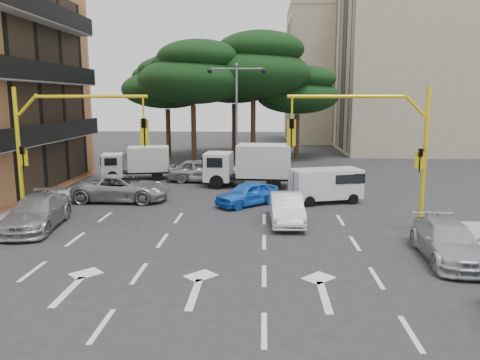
# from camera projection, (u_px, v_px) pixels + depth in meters

# --- Properties ---
(ground) EXTENTS (120.00, 120.00, 0.00)m
(ground) POSITION_uv_depth(u_px,v_px,m) (213.00, 241.00, 18.30)
(ground) COLOR #28282B
(ground) RESTS_ON ground
(median_strip) EXTENTS (1.40, 6.00, 0.15)m
(median_strip) POSITION_uv_depth(u_px,v_px,m) (237.00, 174.00, 34.02)
(median_strip) COLOR gray
(median_strip) RESTS_ON ground
(apartment_beige_near) EXTENTS (20.20, 12.15, 18.70)m
(apartment_beige_near) POSITION_uv_depth(u_px,v_px,m) (443.00, 59.00, 47.15)
(apartment_beige_near) COLOR tan
(apartment_beige_near) RESTS_ON ground
(apartment_beige_far) EXTENTS (16.20, 12.15, 16.70)m
(apartment_beige_far) POSITION_uv_depth(u_px,v_px,m) (351.00, 75.00, 59.47)
(apartment_beige_far) COLOR tan
(apartment_beige_far) RESTS_ON ground
(pine_left_near) EXTENTS (9.15, 9.15, 10.23)m
(pine_left_near) POSITION_uv_depth(u_px,v_px,m) (193.00, 73.00, 38.77)
(pine_left_near) COLOR #382616
(pine_left_near) RESTS_ON ground
(pine_center) EXTENTS (9.98, 9.98, 11.16)m
(pine_center) POSITION_uv_depth(u_px,v_px,m) (254.00, 65.00, 40.37)
(pine_center) COLOR #382616
(pine_center) RESTS_ON ground
(pine_left_far) EXTENTS (8.32, 8.32, 9.30)m
(pine_left_far) POSITION_uv_depth(u_px,v_px,m) (168.00, 83.00, 42.97)
(pine_left_far) COLOR #382616
(pine_left_far) RESTS_ON ground
(pine_right) EXTENTS (7.49, 7.49, 8.37)m
(pine_right) POSITION_uv_depth(u_px,v_px,m) (298.00, 90.00, 42.49)
(pine_right) COLOR #382616
(pine_right) RESTS_ON ground
(pine_back) EXTENTS (9.15, 9.15, 10.23)m
(pine_back) POSITION_uv_depth(u_px,v_px,m) (235.00, 76.00, 45.50)
(pine_back) COLOR #382616
(pine_back) RESTS_ON ground
(signal_mast_right) EXTENTS (5.79, 0.37, 6.00)m
(signal_mast_right) POSITION_uv_depth(u_px,v_px,m) (382.00, 139.00, 19.24)
(signal_mast_right) COLOR yellow
(signal_mast_right) RESTS_ON ground
(signal_mast_left) EXTENTS (5.79, 0.37, 6.00)m
(signal_mast_left) POSITION_uv_depth(u_px,v_px,m) (58.00, 137.00, 19.92)
(signal_mast_left) COLOR yellow
(signal_mast_left) RESTS_ON ground
(street_lamp_center) EXTENTS (4.16, 0.36, 7.77)m
(street_lamp_center) POSITION_uv_depth(u_px,v_px,m) (237.00, 99.00, 33.09)
(street_lamp_center) COLOR slate
(street_lamp_center) RESTS_ON median_strip
(car_white_hatch) EXTENTS (1.51, 4.03, 1.32)m
(car_white_hatch) POSITION_uv_depth(u_px,v_px,m) (287.00, 209.00, 20.88)
(car_white_hatch) COLOR silver
(car_white_hatch) RESTS_ON ground
(car_blue_compact) EXTENTS (3.64, 3.49, 1.23)m
(car_blue_compact) POSITION_uv_depth(u_px,v_px,m) (248.00, 194.00, 24.38)
(car_blue_compact) COLOR blue
(car_blue_compact) RESTS_ON ground
(car_silver_wagon) EXTENTS (2.51, 4.99, 1.39)m
(car_silver_wagon) POSITION_uv_depth(u_px,v_px,m) (37.00, 213.00, 20.03)
(car_silver_wagon) COLOR #919498
(car_silver_wagon) RESTS_ON ground
(car_silver_cross_a) EXTENTS (5.18, 2.47, 1.43)m
(car_silver_cross_a) POSITION_uv_depth(u_px,v_px,m) (121.00, 188.00, 25.35)
(car_silver_cross_a) COLOR #9A9CA1
(car_silver_cross_a) RESTS_ON ground
(car_silver_cross_b) EXTENTS (4.65, 2.22, 1.54)m
(car_silver_cross_b) POSITION_uv_depth(u_px,v_px,m) (202.00, 171.00, 31.06)
(car_silver_cross_b) COLOR #A0A4A8
(car_silver_cross_b) RESTS_ON ground
(car_silver_parked) EXTENTS (2.05, 4.53, 1.29)m
(car_silver_parked) POSITION_uv_depth(u_px,v_px,m) (448.00, 242.00, 16.14)
(car_silver_parked) COLOR #AEB2B7
(car_silver_parked) RESTS_ON ground
(van_white) EXTENTS (4.00, 2.65, 1.84)m
(van_white) POSITION_uv_depth(u_px,v_px,m) (326.00, 185.00, 25.00)
(van_white) COLOR silver
(van_white) RESTS_ON ground
(box_truck_a) EXTENTS (4.86, 2.86, 2.24)m
(box_truck_a) POSITION_uv_depth(u_px,v_px,m) (137.00, 163.00, 32.11)
(box_truck_a) COLOR silver
(box_truck_a) RESTS_ON ground
(box_truck_b) EXTENTS (5.61, 2.68, 2.69)m
(box_truck_b) POSITION_uv_depth(u_px,v_px,m) (248.00, 166.00, 29.33)
(box_truck_b) COLOR silver
(box_truck_b) RESTS_ON ground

